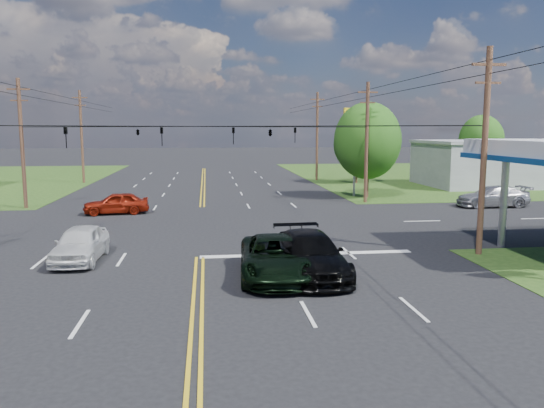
{
  "coord_description": "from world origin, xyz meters",
  "views": [
    {
      "loc": [
        0.38,
        -19.92,
        5.83
      ],
      "look_at": [
        3.59,
        6.0,
        2.14
      ],
      "focal_mm": 35.0,
      "sensor_mm": 36.0,
      "label": 1
    }
  ],
  "objects": [
    {
      "name": "tree_right_b",
      "position": [
        16.5,
        36.0,
        4.22
      ],
      "size": [
        4.94,
        4.94,
        7.09
      ],
      "color": "#462B1D",
      "rests_on": "ground"
    },
    {
      "name": "power_lines",
      "position": [
        0.0,
        10.0,
        8.6
      ],
      "size": [
        26.04,
        100.0,
        0.64
      ],
      "color": "black",
      "rests_on": "ground"
    },
    {
      "name": "retail_ne",
      "position": [
        30.0,
        32.0,
        2.2
      ],
      "size": [
        14.0,
        10.0,
        4.4
      ],
      "primitive_type": "cube",
      "color": "gray",
      "rests_on": "ground"
    },
    {
      "name": "stop_bar",
      "position": [
        5.0,
        4.0,
        0.0
      ],
      "size": [
        10.0,
        0.5,
        0.02
      ],
      "primitive_type": "cube",
      "color": "silver",
      "rests_on": "ground"
    },
    {
      "name": "tree_right_a",
      "position": [
        14.0,
        24.0,
        4.87
      ],
      "size": [
        5.7,
        5.7,
        8.18
      ],
      "color": "#462B1D",
      "rests_on": "ground"
    },
    {
      "name": "polesign_ne",
      "position": [
        13.18,
        24.94,
        5.97
      ],
      "size": [
        2.14,
        0.43,
        7.72
      ],
      "color": "#A5A5AA",
      "rests_on": "ground"
    },
    {
      "name": "pole_nw",
      "position": [
        -13.0,
        21.0,
        4.92
      ],
      "size": [
        1.6,
        0.28,
        9.5
      ],
      "color": "#462B1D",
      "rests_on": "ground"
    },
    {
      "name": "span_wire_signals",
      "position": [
        0.0,
        12.0,
        6.0
      ],
      "size": [
        26.0,
        18.0,
        1.13
      ],
      "color": "black",
      "rests_on": "ground"
    },
    {
      "name": "pole_right_far",
      "position": [
        13.0,
        40.0,
        5.17
      ],
      "size": [
        1.6,
        0.28,
        10.0
      ],
      "color": "#462B1D",
      "rests_on": "ground"
    },
    {
      "name": "sedan_red",
      "position": [
        -5.88,
        17.5,
        0.75
      ],
      "size": [
        4.6,
        2.27,
        1.51
      ],
      "primitive_type": "imported",
      "rotation": [
        0.0,
        0.0,
        -1.46
      ],
      "color": "maroon",
      "rests_on": "ground"
    },
    {
      "name": "pole_se",
      "position": [
        13.0,
        3.0,
        4.92
      ],
      "size": [
        1.6,
        0.28,
        9.5
      ],
      "color": "#462B1D",
      "rests_on": "ground"
    },
    {
      "name": "suv_black",
      "position": [
        4.43,
        0.44,
        0.86
      ],
      "size": [
        2.64,
        5.99,
        1.71
      ],
      "primitive_type": "imported",
      "rotation": [
        0.0,
        0.0,
        0.04
      ],
      "color": "black",
      "rests_on": "ground"
    },
    {
      "name": "pickup_white",
      "position": [
        -5.25,
        4.0,
        0.79
      ],
      "size": [
        2.02,
        4.69,
        1.58
      ],
      "primitive_type": "imported",
      "rotation": [
        0.0,
        0.0,
        -0.03
      ],
      "color": "silver",
      "rests_on": "ground"
    },
    {
      "name": "ground",
      "position": [
        0.0,
        12.0,
        0.0
      ],
      "size": [
        280.0,
        280.0,
        0.0
      ],
      "primitive_type": "plane",
      "color": "black",
      "rests_on": "ground"
    },
    {
      "name": "sedan_far",
      "position": [
        21.86,
        17.5,
        0.79
      ],
      "size": [
        5.48,
        2.27,
        1.59
      ],
      "primitive_type": "imported",
      "rotation": [
        0.0,
        0.0,
        -1.56
      ],
      "color": "#A1A1A6",
      "rests_on": "ground"
    },
    {
      "name": "pole_left_far",
      "position": [
        -13.0,
        40.0,
        5.17
      ],
      "size": [
        1.6,
        0.28,
        10.0
      ],
      "color": "#462B1D",
      "rests_on": "ground"
    },
    {
      "name": "pickup_dkgreen",
      "position": [
        3.0,
        0.32,
        0.81
      ],
      "size": [
        3.07,
        5.99,
        1.62
      ],
      "primitive_type": "imported",
      "rotation": [
        0.0,
        0.0,
        -0.07
      ],
      "color": "black",
      "rests_on": "ground"
    },
    {
      "name": "grass_ne",
      "position": [
        35.0,
        44.0,
        0.0
      ],
      "size": [
        46.0,
        48.0,
        0.03
      ],
      "primitive_type": "cube",
      "color": "#224114",
      "rests_on": "ground"
    },
    {
      "name": "pole_ne",
      "position": [
        13.0,
        21.0,
        4.92
      ],
      "size": [
        1.6,
        0.28,
        9.5
      ],
      "color": "#462B1D",
      "rests_on": "ground"
    },
    {
      "name": "tree_far_r",
      "position": [
        34.0,
        42.0,
        4.54
      ],
      "size": [
        5.32,
        5.32,
        7.63
      ],
      "color": "#462B1D",
      "rests_on": "ground"
    }
  ]
}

